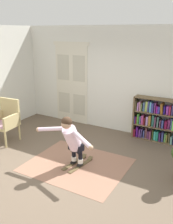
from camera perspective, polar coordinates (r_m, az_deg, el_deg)
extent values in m
plane|color=brown|center=(5.35, -4.76, -12.99)|extent=(7.20, 7.20, 0.00)
cube|color=silver|center=(7.00, 7.03, 7.22)|extent=(6.00, 0.10, 2.90)
cube|color=beige|center=(7.83, -5.13, 6.39)|extent=(0.55, 0.04, 2.35)
cube|color=#BBB8A5|center=(7.73, -5.32, 10.12)|extent=(0.41, 0.01, 0.76)
cube|color=#BBB8A5|center=(7.95, -5.09, 2.22)|extent=(0.41, 0.01, 0.64)
cube|color=beige|center=(7.54, -1.66, 5.99)|extent=(0.55, 0.04, 2.35)
cube|color=#BBB8A5|center=(7.43, -1.78, 9.87)|extent=(0.41, 0.01, 0.76)
cube|color=#BBB8A5|center=(7.67, -1.70, 1.67)|extent=(0.41, 0.01, 0.64)
cube|color=beige|center=(7.52, -3.60, 15.36)|extent=(1.22, 0.04, 0.10)
cube|color=#8D634E|center=(5.50, -2.14, -11.93)|extent=(2.07, 1.72, 0.01)
cube|color=brown|center=(6.82, 10.96, -0.94)|extent=(0.04, 0.30, 1.14)
cube|color=brown|center=(6.86, 15.94, -6.23)|extent=(1.33, 0.30, 0.02)
cube|color=brown|center=(6.72, 16.22, -3.33)|extent=(1.33, 0.30, 0.02)
cube|color=brown|center=(6.60, 16.50, -0.32)|extent=(1.33, 0.30, 0.02)
cube|color=brown|center=(6.50, 16.79, 2.79)|extent=(1.33, 0.30, 0.02)
cube|color=maroon|center=(6.95, 11.06, -4.50)|extent=(0.05, 0.21, 0.21)
cube|color=#4F167D|center=(6.92, 11.62, -4.30)|extent=(0.05, 0.18, 0.29)
cube|color=#723793|center=(6.92, 12.12, -4.62)|extent=(0.03, 0.16, 0.22)
cube|color=#3F326D|center=(6.92, 12.63, -4.55)|extent=(0.05, 0.23, 0.25)
cube|color=#4A55A4|center=(6.89, 13.04, -4.83)|extent=(0.03, 0.15, 0.21)
cube|color=brown|center=(6.88, 13.54, -4.56)|extent=(0.05, 0.15, 0.28)
cube|color=#542755|center=(6.89, 13.97, -5.00)|extent=(0.05, 0.16, 0.19)
cube|color=#7A3A5B|center=(6.85, 14.46, -5.04)|extent=(0.05, 0.20, 0.22)
cube|color=#3E501F|center=(6.85, 15.02, -4.93)|extent=(0.03, 0.20, 0.26)
cube|color=#3DB4AA|center=(6.84, 15.44, -5.09)|extent=(0.05, 0.18, 0.23)
cube|color=#1E806C|center=(6.82, 15.95, -5.10)|extent=(0.06, 0.21, 0.26)
cube|color=#412157|center=(6.80, 16.48, -5.38)|extent=(0.05, 0.18, 0.23)
cube|color=#373D87|center=(6.80, 17.05, -5.29)|extent=(0.05, 0.18, 0.26)
cube|color=#57994F|center=(6.79, 17.57, -5.47)|extent=(0.05, 0.15, 0.24)
cube|color=olive|center=(6.79, 17.91, -5.64)|extent=(0.04, 0.17, 0.21)
cube|color=brown|center=(6.76, 18.42, -5.52)|extent=(0.03, 0.16, 0.26)
cube|color=#66A094|center=(6.74, 18.91, -5.96)|extent=(0.04, 0.23, 0.20)
cube|color=#4835B7|center=(6.83, 11.15, -1.66)|extent=(0.03, 0.16, 0.19)
cube|color=maroon|center=(6.82, 11.48, -1.69)|extent=(0.03, 0.18, 0.19)
cube|color=#3D912E|center=(6.78, 11.82, -1.42)|extent=(0.04, 0.17, 0.28)
cube|color=#6977C0|center=(6.81, 12.26, -1.69)|extent=(0.03, 0.15, 0.21)
cube|color=#A8387B|center=(6.79, 12.79, -1.63)|extent=(0.05, 0.19, 0.25)
cube|color=maroon|center=(6.79, 13.23, -1.82)|extent=(0.04, 0.24, 0.21)
cube|color=#9D78BC|center=(6.76, 13.79, -1.86)|extent=(0.05, 0.19, 0.24)
cube|color=olive|center=(6.74, 14.36, -1.80)|extent=(0.06, 0.18, 0.27)
cube|color=#296057|center=(6.71, 15.07, -1.83)|extent=(0.06, 0.17, 0.30)
cube|color=#5D3751|center=(6.67, 15.55, -2.09)|extent=(0.04, 0.23, 0.27)
cube|color=#48716E|center=(6.67, 16.05, -2.12)|extent=(0.04, 0.16, 0.28)
cube|color=#6C3D5A|center=(6.69, 16.57, -2.47)|extent=(0.03, 0.18, 0.20)
cube|color=#324086|center=(6.68, 17.11, -2.54)|extent=(0.05, 0.21, 0.20)
cube|color=maroon|center=(6.63, 17.75, -2.70)|extent=(0.06, 0.19, 0.21)
cube|color=#852F73|center=(6.64, 18.36, -2.60)|extent=(0.05, 0.15, 0.24)
cube|color=#38507B|center=(6.62, 18.90, -2.51)|extent=(0.04, 0.16, 0.29)
cube|color=brown|center=(6.70, 11.41, 1.61)|extent=(0.06, 0.20, 0.26)
cube|color=#B67ACB|center=(6.68, 11.87, 1.36)|extent=(0.03, 0.21, 0.22)
cube|color=#9F6176|center=(6.68, 12.30, 1.41)|extent=(0.05, 0.21, 0.24)
cube|color=olive|center=(6.68, 12.64, 1.23)|extent=(0.03, 0.24, 0.21)
cube|color=#385073|center=(6.68, 13.21, 1.32)|extent=(0.05, 0.23, 0.24)
cube|color=#97B051|center=(6.65, 13.69, 1.36)|extent=(0.07, 0.19, 0.27)
cube|color=#404083|center=(6.64, 14.11, 1.37)|extent=(0.04, 0.19, 0.28)
cube|color=#4EA2CF|center=(6.63, 14.58, 1.22)|extent=(0.04, 0.20, 0.26)
cube|color=navy|center=(6.60, 15.00, 1.02)|extent=(0.05, 0.19, 0.25)
cube|color=#682E72|center=(6.58, 15.56, 1.03)|extent=(0.03, 0.23, 0.27)
cube|color=#941891|center=(6.59, 15.94, 0.66)|extent=(0.03, 0.21, 0.19)
cube|color=#332C8E|center=(6.58, 16.33, 0.55)|extent=(0.06, 0.19, 0.18)
cube|color=brown|center=(6.56, 16.93, 0.83)|extent=(0.08, 0.23, 0.27)
cube|color=navy|center=(6.56, 17.50, 0.53)|extent=(0.04, 0.19, 0.21)
cube|color=purple|center=(6.53, 18.08, 0.42)|extent=(0.06, 0.14, 0.22)
cube|color=#9B2148|center=(6.52, 18.63, 0.39)|extent=(0.04, 0.20, 0.23)
cube|color=#443B78|center=(6.52, 19.10, 0.44)|extent=(0.04, 0.16, 0.25)
cylinder|color=tan|center=(6.47, -17.99, -6.03)|extent=(0.05, 0.05, 0.42)
cylinder|color=tan|center=(7.15, -18.25, -3.72)|extent=(0.05, 0.05, 0.42)
cylinder|color=tan|center=(6.82, -15.04, -4.48)|extent=(0.05, 0.05, 0.42)
cube|color=tan|center=(6.72, -18.33, -2.93)|extent=(0.64, 0.64, 0.06)
cube|color=#CA97AA|center=(6.70, -18.37, -2.53)|extent=(0.58, 0.58, 0.04)
cube|color=tan|center=(6.79, -17.07, 0.55)|extent=(0.60, 0.10, 0.60)
cube|color=tan|center=(6.49, -16.73, -1.92)|extent=(0.10, 0.56, 0.28)
cube|color=brown|center=(5.55, -2.87, -11.55)|extent=(0.20, 0.73, 0.01)
cube|color=brown|center=(5.76, -0.67, -10.00)|extent=(0.11, 0.13, 0.06)
cube|color=black|center=(5.52, -3.01, -11.41)|extent=(0.10, 0.13, 0.04)
cube|color=brown|center=(5.45, -1.40, -12.14)|extent=(0.20, 0.73, 0.01)
cube|color=brown|center=(5.66, 0.78, -10.52)|extent=(0.11, 0.13, 0.06)
cube|color=black|center=(5.42, -1.54, -12.00)|extent=(0.10, 0.13, 0.04)
cylinder|color=white|center=(5.49, -2.88, -10.54)|extent=(0.12, 0.12, 0.10)
cylinder|color=black|center=(5.40, -2.92, -8.67)|extent=(0.10, 0.10, 0.30)
cylinder|color=black|center=(5.34, -3.12, -7.76)|extent=(0.12, 0.12, 0.22)
cylinder|color=white|center=(5.39, -1.41, -11.11)|extent=(0.12, 0.12, 0.10)
cylinder|color=black|center=(5.30, -1.42, -9.22)|extent=(0.10, 0.10, 0.30)
cylinder|color=black|center=(5.23, -1.62, -8.29)|extent=(0.12, 0.12, 0.22)
cube|color=black|center=(5.28, -2.38, -7.96)|extent=(0.32, 0.22, 0.14)
cylinder|color=silver|center=(5.10, -3.22, -6.02)|extent=(0.35, 0.51, 0.59)
sphere|color=tan|center=(4.85, -4.63, -2.73)|extent=(0.23, 0.23, 0.20)
sphere|color=#382619|center=(4.84, -4.56, -2.25)|extent=(0.24, 0.24, 0.21)
cylinder|color=silver|center=(5.18, -8.26, -3.85)|extent=(0.59, 0.18, 0.18)
sphere|color=tan|center=(5.32, -10.98, -3.93)|extent=(0.10, 0.10, 0.09)
cylinder|color=silver|center=(4.65, -0.98, -6.28)|extent=(0.56, 0.34, 0.18)
sphere|color=tan|center=(4.45, 1.01, -8.14)|extent=(0.10, 0.10, 0.09)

